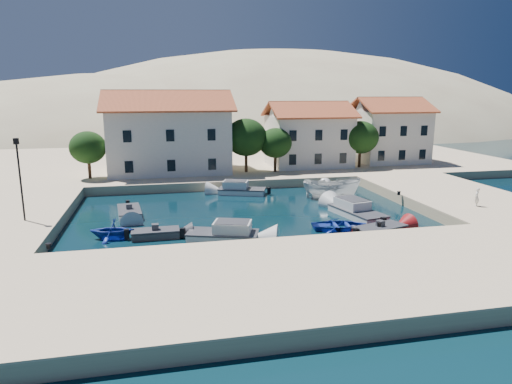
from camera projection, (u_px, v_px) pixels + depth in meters
ground at (274, 251)px, 30.74m from camera, size 400.00×400.00×0.00m
quay_south at (302, 279)px, 24.90m from camera, size 52.00×12.00×1.00m
quay_east at (453, 197)px, 44.40m from camera, size 11.00×20.00×1.00m
quay_west at (12, 221)px, 36.27m from camera, size 8.00×20.00×1.00m
quay_north at (224, 161)px, 67.32m from camera, size 80.00×36.00×1.00m
hills at (243, 192)px, 158.03m from camera, size 254.00×176.00×99.00m
building_left at (169, 131)px, 54.96m from camera, size 14.70×9.45×9.70m
building_mid at (308, 133)px, 59.77m from camera, size 10.50×8.40×8.30m
building_right at (389, 129)px, 63.14m from camera, size 9.45×8.40×8.80m
trees at (258, 140)px, 54.93m from camera, size 37.30×5.30×6.45m
lamppost at (19, 172)px, 33.75m from camera, size 0.35×0.25×6.22m
bollards at (298, 218)px, 34.76m from camera, size 29.36×9.56×0.30m
motorboat_grey_sw at (156, 234)px, 33.56m from camera, size 3.52×1.62×1.25m
cabin_cruiser_south at (223, 234)px, 32.99m from camera, size 5.52×3.70×1.60m
rowboat_south at (340, 229)px, 35.78m from camera, size 4.65×3.55×0.90m
motorboat_red_se at (380, 230)px, 34.47m from camera, size 4.49×3.03×1.25m
cabin_cruiser_east at (357, 211)px, 39.20m from camera, size 3.48×6.16×1.60m
boat_east at (331, 198)px, 46.16m from camera, size 6.17×3.46×2.25m
motorboat_white_ne at (330, 188)px, 49.47m from camera, size 1.97×3.38×1.25m
rowboat_west at (113, 239)px, 33.43m from camera, size 3.54×3.18×1.67m
motorboat_white_west at (129, 212)px, 39.57m from camera, size 2.33×4.42×1.25m
cabin_cruiser_north at (242, 190)px, 47.88m from camera, size 5.28×3.54×1.60m
pedestrian at (477, 197)px, 38.70m from camera, size 0.68×0.68×1.59m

